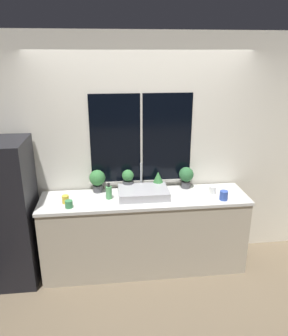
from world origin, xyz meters
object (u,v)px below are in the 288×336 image
mug_green (69,204)px  mug_white (213,190)px  potted_plant_far_left (97,179)px  soap_bottle (109,192)px  potted_plant_far_right (186,176)px  potted_plant_center_right (158,180)px  mug_yellow (66,199)px  potted_plant_center_left (128,180)px  sink (143,192)px  refrigerator (1,214)px  mug_blue (224,195)px

mug_green → mug_white: mug_white is taller
potted_plant_far_left → soap_bottle: potted_plant_far_left is taller
potted_plant_far_left → potted_plant_far_right: bearing=0.0°
potted_plant_far_left → potted_plant_center_right: 0.72m
potted_plant_far_left → mug_yellow: bearing=-142.3°
potted_plant_center_right → soap_bottle: size_ratio=1.19×
potted_plant_far_left → potted_plant_center_left: potted_plant_far_left is taller
potted_plant_center_right → mug_white: bearing=-18.0°
potted_plant_far_left → potted_plant_far_right: size_ratio=1.03×
mug_white → potted_plant_far_left: bearing=171.5°
mug_yellow → mug_green: mug_yellow is taller
mug_yellow → mug_green: (0.05, -0.12, -0.00)m
sink → potted_plant_far_left: sink is taller
potted_plant_far_left → potted_plant_center_right: size_ratio=1.22×
refrigerator → soap_bottle: (1.18, 0.03, 0.18)m
potted_plant_center_left → mug_blue: 1.11m
potted_plant_far_left → mug_green: (-0.30, -0.38, -0.12)m
potted_plant_center_left → mug_yellow: size_ratio=2.95×
mug_yellow → mug_white: 1.67m
mug_green → potted_plant_far_right: bearing=15.8°
potted_plant_far_left → soap_bottle: 0.26m
potted_plant_center_left → mug_green: size_ratio=3.21×
sink → potted_plant_far_left: (-0.52, 0.19, 0.11)m
potted_plant_far_left → potted_plant_far_right: potted_plant_far_left is taller
mug_blue → potted_plant_center_right: bearing=150.4°
potted_plant_far_left → potted_plant_center_left: (0.36, -0.00, -0.02)m
potted_plant_far_right → mug_blue: size_ratio=2.49×
sink → mug_green: 0.84m
refrigerator → soap_bottle: bearing=1.3°
potted_plant_far_left → potted_plant_center_right: bearing=0.0°
soap_bottle → potted_plant_center_left: bearing=42.1°
potted_plant_far_right → soap_bottle: (-0.93, -0.21, -0.08)m
soap_bottle → mug_blue: (1.26, -0.18, -0.02)m
sink → potted_plant_far_right: (0.54, 0.19, 0.11)m
soap_bottle → potted_plant_far_left: bearing=121.6°
mug_blue → mug_green: size_ratio=1.30×
sink → soap_bottle: 0.39m
sink → mug_yellow: size_ratio=6.44×
potted_plant_far_left → sink: bearing=-20.0°
mug_blue → mug_white: bearing=109.4°
sink → refrigerator: bearing=-178.3°
refrigerator → sink: 1.57m
potted_plant_center_right → mug_yellow: potted_plant_center_right is taller
refrigerator → potted_plant_far_left: size_ratio=6.07×
mug_green → mug_white: bearing=6.5°
potted_plant_center_right → mug_yellow: bearing=-165.9°
mug_white → potted_plant_far_right: bearing=143.8°
potted_plant_far_left → mug_yellow: size_ratio=3.08×
refrigerator → mug_green: 0.78m
potted_plant_center_left → mug_yellow: (-0.70, -0.27, -0.09)m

